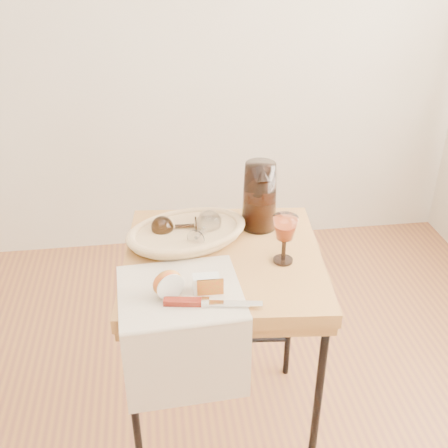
{
  "coord_description": "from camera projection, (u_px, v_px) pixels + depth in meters",
  "views": [
    {
      "loc": [
        0.15,
        -0.94,
        1.66
      ],
      "look_at": [
        0.34,
        0.42,
        0.88
      ],
      "focal_mm": 43.82,
      "sensor_mm": 36.0,
      "label": 1
    }
  ],
  "objects": [
    {
      "name": "pitcher",
      "position": [
        260.0,
        196.0,
        1.75
      ],
      "size": [
        0.17,
        0.24,
        0.26
      ],
      "primitive_type": null,
      "rotation": [
        0.0,
        0.0,
        0.04
      ],
      "color": "black",
      "rests_on": "side_table"
    },
    {
      "name": "wine_goblet",
      "position": [
        284.0,
        239.0,
        1.59
      ],
      "size": [
        0.08,
        0.08,
        0.15
      ],
      "primitive_type": null,
      "rotation": [
        0.0,
        0.0,
        0.17
      ],
      "color": "white",
      "rests_on": "side_table"
    },
    {
      "name": "tea_towel",
      "position": [
        180.0,
        291.0,
        1.49
      ],
      "size": [
        0.35,
        0.32,
        0.01
      ],
      "primitive_type": "cube",
      "rotation": [
        0.0,
        0.0,
        0.05
      ],
      "color": "beige",
      "rests_on": "side_table"
    },
    {
      "name": "apple_half",
      "position": [
        167.0,
        283.0,
        1.45
      ],
      "size": [
        0.09,
        0.07,
        0.08
      ],
      "primitive_type": "ellipsoid",
      "rotation": [
        0.0,
        0.0,
        0.36
      ],
      "color": "red",
      "rests_on": "tea_towel"
    },
    {
      "name": "apple_wedge",
      "position": [
        206.0,
        284.0,
        1.48
      ],
      "size": [
        0.07,
        0.04,
        0.05
      ],
      "primitive_type": "cube",
      "rotation": [
        0.0,
        0.0,
        -0.02
      ],
      "color": "silver",
      "rests_on": "tea_towel"
    },
    {
      "name": "table_knife",
      "position": [
        209.0,
        302.0,
        1.43
      ],
      "size": [
        0.26,
        0.07,
        0.02
      ],
      "primitive_type": null,
      "rotation": [
        0.0,
        0.0,
        -0.17
      ],
      "color": "silver",
      "rests_on": "tea_towel"
    },
    {
      "name": "side_table",
      "position": [
        223.0,
        350.0,
        1.84
      ],
      "size": [
        0.65,
        0.65,
        0.76
      ],
      "primitive_type": null,
      "rotation": [
        0.0,
        0.0,
        -0.1
      ],
      "color": "brown",
      "rests_on": "floor"
    },
    {
      "name": "goblet_lying_a",
      "position": [
        177.0,
        226.0,
        1.71
      ],
      "size": [
        0.12,
        0.07,
        0.07
      ],
      "primitive_type": null,
      "rotation": [
        0.0,
        0.0,
        3.11
      ],
      "color": "#382414",
      "rests_on": "bread_basket"
    },
    {
      "name": "goblet_lying_b",
      "position": [
        204.0,
        229.0,
        1.69
      ],
      "size": [
        0.13,
        0.15,
        0.08
      ],
      "primitive_type": null,
      "rotation": [
        0.0,
        0.0,
        1.06
      ],
      "color": "white",
      "rests_on": "bread_basket"
    },
    {
      "name": "bread_basket",
      "position": [
        187.0,
        235.0,
        1.71
      ],
      "size": [
        0.4,
        0.33,
        0.05
      ],
      "primitive_type": null,
      "rotation": [
        0.0,
        0.0,
        0.31
      ],
      "color": "tan",
      "rests_on": "side_table"
    }
  ]
}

